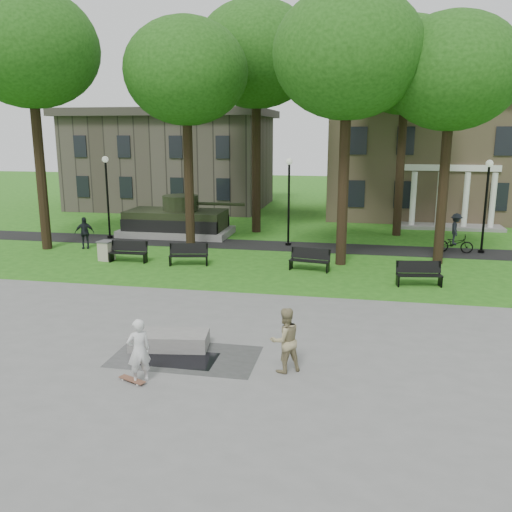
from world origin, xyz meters
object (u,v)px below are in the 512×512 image
(friend_watching, at_px, (285,340))
(cyclist, at_px, (455,237))
(park_bench_0, at_px, (129,251))
(concrete_block, at_px, (170,340))
(trash_bin, at_px, (106,250))
(skateboarder, at_px, (139,351))

(friend_watching, relative_size, cyclist, 0.84)
(friend_watching, relative_size, park_bench_0, 0.95)
(concrete_block, relative_size, park_bench_0, 1.21)
(park_bench_0, bearing_deg, friend_watching, -51.82)
(trash_bin, bearing_deg, friend_watching, -46.37)
(park_bench_0, distance_m, trash_bin, 1.21)
(cyclist, xyz_separation_m, trash_bin, (-16.82, -5.03, -0.35))
(skateboarder, bearing_deg, concrete_block, -130.23)
(skateboarder, distance_m, trash_bin, 13.79)
(trash_bin, bearing_deg, skateboarder, -60.58)
(cyclist, bearing_deg, friend_watching, 164.82)
(concrete_block, height_order, friend_watching, friend_watching)
(concrete_block, xyz_separation_m, park_bench_0, (-5.55, 9.73, 0.28))
(skateboarder, bearing_deg, trash_bin, -101.33)
(skateboarder, bearing_deg, friend_watching, 159.67)
(concrete_block, bearing_deg, friend_watching, -14.81)
(cyclist, height_order, park_bench_0, cyclist)
(park_bench_0, bearing_deg, concrete_block, -62.39)
(concrete_block, xyz_separation_m, friend_watching, (3.47, -0.92, 0.63))
(friend_watching, height_order, trash_bin, friend_watching)
(friend_watching, distance_m, trash_bin, 14.82)
(skateboarder, distance_m, friend_watching, 3.68)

